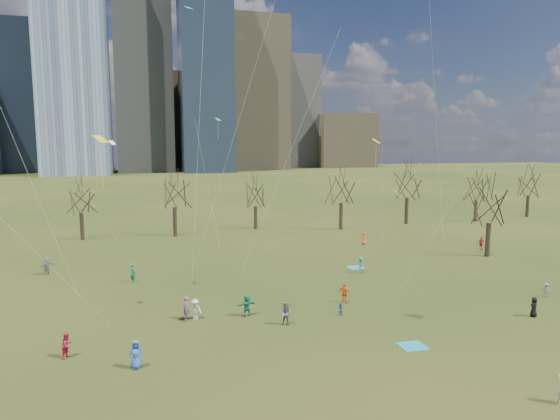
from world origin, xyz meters
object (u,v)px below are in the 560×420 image
object	(u,v)px
blanket_teal	(413,346)
person_4	(345,293)
person_0	(136,354)
blanket_navy	(356,267)
person_2	(67,345)

from	to	relation	value
blanket_teal	person_4	xyz separation A→B (m)	(-0.74, 9.10, 0.81)
person_0	person_4	distance (m)	17.71
blanket_teal	blanket_navy	bearing A→B (deg)	75.77
blanket_navy	person_0	bearing A→B (deg)	-140.34
person_0	person_2	distance (m)	4.72
blanket_navy	person_2	distance (m)	29.81
blanket_navy	person_0	distance (m)	28.12
blanket_navy	person_0	world-z (taller)	person_0
blanket_navy	person_4	world-z (taller)	person_4
blanket_navy	person_2	world-z (taller)	person_2
person_0	person_2	xyz separation A→B (m)	(-3.92, 2.63, -0.07)
blanket_teal	person_2	distance (m)	21.06
blanket_teal	blanket_navy	size ratio (longest dim) A/B	1.00
person_2	blanket_navy	bearing A→B (deg)	-27.64
blanket_teal	person_0	world-z (taller)	person_0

